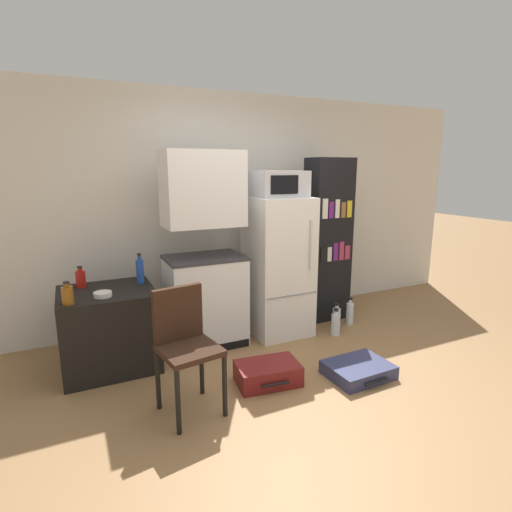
% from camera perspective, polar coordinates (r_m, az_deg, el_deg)
% --- Properties ---
extents(ground_plane, '(24.00, 24.00, 0.00)m').
position_cam_1_polar(ground_plane, '(3.42, 9.02, -19.09)').
color(ground_plane, olive).
extents(wall_back, '(6.40, 0.10, 2.61)m').
position_cam_1_polar(wall_back, '(4.80, -2.06, 6.74)').
color(wall_back, silver).
rests_on(wall_back, ground_plane).
extents(side_table, '(0.81, 0.72, 0.72)m').
position_cam_1_polar(side_table, '(3.90, -20.24, -9.72)').
color(side_table, black).
rests_on(side_table, ground_plane).
extents(kitchen_hutch, '(0.77, 0.53, 1.95)m').
position_cam_1_polar(kitchen_hutch, '(4.00, -7.37, -0.22)').
color(kitchen_hutch, white).
rests_on(kitchen_hutch, ground_plane).
extents(refrigerator, '(0.62, 0.64, 1.49)m').
position_cam_1_polar(refrigerator, '(4.32, 3.17, -1.49)').
color(refrigerator, white).
rests_on(refrigerator, ground_plane).
extents(microwave, '(0.53, 0.41, 0.27)m').
position_cam_1_polar(microwave, '(4.19, 3.32, 10.24)').
color(microwave, '#B7B7BC').
rests_on(microwave, refrigerator).
extents(bookshelf, '(0.50, 0.34, 1.90)m').
position_cam_1_polar(bookshelf, '(4.78, 10.16, 2.21)').
color(bookshelf, black).
rests_on(bookshelf, ground_plane).
extents(bottle_blue_soda, '(0.07, 0.07, 0.29)m').
position_cam_1_polar(bottle_blue_soda, '(3.89, -16.24, -2.02)').
color(bottle_blue_soda, '#1E47A3').
rests_on(bottle_blue_soda, side_table).
extents(bottle_ketchup_red, '(0.08, 0.08, 0.20)m').
position_cam_1_polar(bottle_ketchup_red, '(3.95, -23.76, -2.96)').
color(bottle_ketchup_red, '#AD1914').
rests_on(bottle_ketchup_red, side_table).
extents(bottle_amber_beer, '(0.09, 0.09, 0.19)m').
position_cam_1_polar(bottle_amber_beer, '(3.50, -25.34, -5.04)').
color(bottle_amber_beer, brown).
rests_on(bottle_amber_beer, side_table).
extents(bowl, '(0.15, 0.15, 0.04)m').
position_cam_1_polar(bowl, '(3.61, -21.06, -5.13)').
color(bowl, silver).
rests_on(bowl, side_table).
extents(chair, '(0.46, 0.46, 0.93)m').
position_cam_1_polar(chair, '(3.04, -10.22, -11.38)').
color(chair, black).
rests_on(chair, ground_plane).
extents(suitcase_large_flat, '(0.56, 0.41, 0.18)m').
position_cam_1_polar(suitcase_large_flat, '(3.51, 1.69, -16.39)').
color(suitcase_large_flat, maroon).
rests_on(suitcase_large_flat, ground_plane).
extents(suitcase_small_flat, '(0.55, 0.46, 0.12)m').
position_cam_1_polar(suitcase_small_flat, '(3.73, 14.39, -15.46)').
color(suitcase_small_flat, navy).
rests_on(suitcase_small_flat, ground_plane).
extents(water_bottle_front, '(0.09, 0.09, 0.29)m').
position_cam_1_polar(water_bottle_front, '(4.67, 11.42, -8.61)').
color(water_bottle_front, silver).
rests_on(water_bottle_front, ground_plane).
extents(water_bottle_middle, '(0.09, 0.09, 0.32)m').
position_cam_1_polar(water_bottle_middle, '(4.82, 13.25, -7.91)').
color(water_bottle_middle, silver).
rests_on(water_bottle_middle, ground_plane).
extents(water_bottle_back, '(0.10, 0.10, 0.30)m').
position_cam_1_polar(water_bottle_back, '(4.49, 11.31, -9.47)').
color(water_bottle_back, silver).
rests_on(water_bottle_back, ground_plane).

